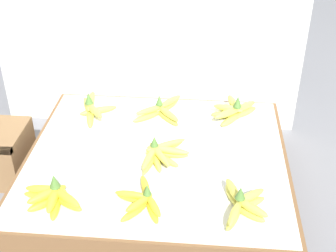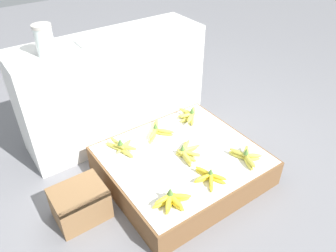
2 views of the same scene
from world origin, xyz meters
name	(u,v)px [view 2 (image 2 of 2)]	position (x,y,z in m)	size (l,w,h in m)	color
ground_plane	(182,176)	(0.00, 0.00, 0.00)	(10.00, 10.00, 0.00)	slate
display_platform	(182,165)	(0.00, 0.00, 0.10)	(0.99, 0.90, 0.20)	brown
back_vendor_table	(114,88)	(-0.10, 0.74, 0.40)	(1.41, 0.42, 0.80)	white
wooden_crate	(80,203)	(-0.71, 0.08, 0.11)	(0.31, 0.25, 0.22)	olive
banana_bunch_front_left	(172,200)	(-0.31, -0.31, 0.23)	(0.22, 0.15, 0.11)	yellow
banana_bunch_front_midleft	(209,177)	(-0.02, -0.28, 0.22)	(0.17, 0.22, 0.09)	yellow
banana_bunch_front_midright	(246,156)	(0.31, -0.28, 0.23)	(0.15, 0.24, 0.10)	gold
banana_bunch_middle_midleft	(187,152)	(0.02, -0.02, 0.22)	(0.18, 0.24, 0.09)	#DBCC4C
banana_bunch_back_left	(121,147)	(-0.31, 0.27, 0.23)	(0.18, 0.25, 0.11)	gold
banana_bunch_back_midleft	(158,131)	(-0.01, 0.28, 0.23)	(0.21, 0.24, 0.10)	gold
banana_bunch_back_midright	(189,115)	(0.30, 0.31, 0.23)	(0.21, 0.21, 0.11)	gold
glass_jar	(44,40)	(-0.55, 0.68, 0.90)	(0.12, 0.12, 0.19)	silver
foam_tray_white	(97,40)	(-0.20, 0.71, 0.81)	(0.27, 0.16, 0.02)	white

